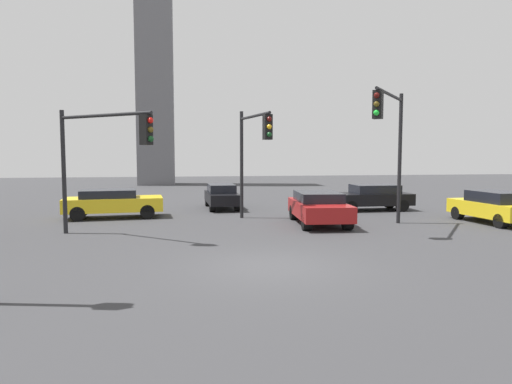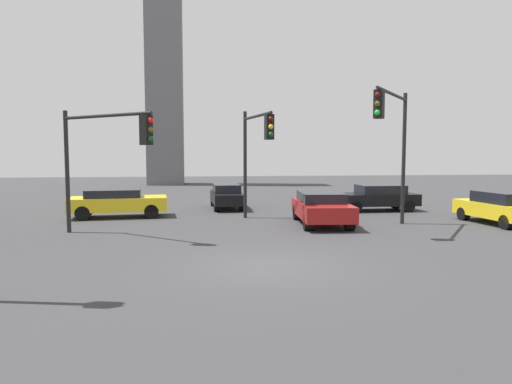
# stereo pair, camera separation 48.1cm
# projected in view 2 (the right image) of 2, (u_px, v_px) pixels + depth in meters

# --- Properties ---
(ground_plane) EXTENTS (98.09, 98.09, 0.00)m
(ground_plane) POSITION_uv_depth(u_px,v_px,m) (265.00, 266.00, 12.52)
(ground_plane) COLOR #38383A
(traffic_light_0) EXTENTS (2.75, 3.58, 5.59)m
(traffic_light_0) POSITION_uv_depth(u_px,v_px,m) (393.00, 128.00, 18.03)
(traffic_light_0) COLOR black
(traffic_light_0) RESTS_ON ground_plane
(traffic_light_1) EXTENTS (0.90, 3.75, 4.99)m
(traffic_light_1) POSITION_uv_depth(u_px,v_px,m) (256.00, 142.00, 19.95)
(traffic_light_1) COLOR black
(traffic_light_1) RESTS_ON ground_plane
(traffic_light_3) EXTENTS (3.62, 2.98, 4.66)m
(traffic_light_3) POSITION_uv_depth(u_px,v_px,m) (105.00, 144.00, 16.42)
(traffic_light_3) COLOR black
(traffic_light_3) RESTS_ON ground_plane
(car_1) EXTENTS (1.74, 4.00, 1.34)m
(car_1) POSITION_uv_depth(u_px,v_px,m) (227.00, 196.00, 25.59)
(car_1) COLOR black
(car_1) RESTS_ON ground_plane
(car_2) EXTENTS (4.64, 2.30, 1.34)m
(car_2) POSITION_uv_depth(u_px,v_px,m) (117.00, 202.00, 22.03)
(car_2) COLOR yellow
(car_2) RESTS_ON ground_plane
(car_3) EXTENTS (2.30, 4.57, 1.38)m
(car_3) POSITION_uv_depth(u_px,v_px,m) (321.00, 207.00, 19.80)
(car_3) COLOR maroon
(car_3) RESTS_ON ground_plane
(car_4) EXTENTS (4.19, 1.93, 1.37)m
(car_4) POSITION_uv_depth(u_px,v_px,m) (377.00, 197.00, 24.58)
(car_4) COLOR black
(car_4) RESTS_ON ground_plane
(car_5) EXTENTS (2.06, 4.05, 1.41)m
(car_5) POSITION_uv_depth(u_px,v_px,m) (499.00, 207.00, 19.88)
(car_5) COLOR yellow
(car_5) RESTS_ON ground_plane
(skyline_tower) EXTENTS (3.44, 3.44, 29.30)m
(skyline_tower) POSITION_uv_depth(u_px,v_px,m) (164.00, 32.00, 44.43)
(skyline_tower) COLOR slate
(skyline_tower) RESTS_ON ground_plane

